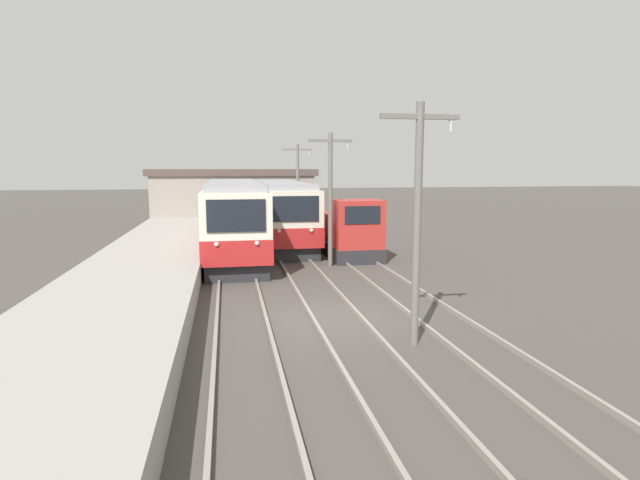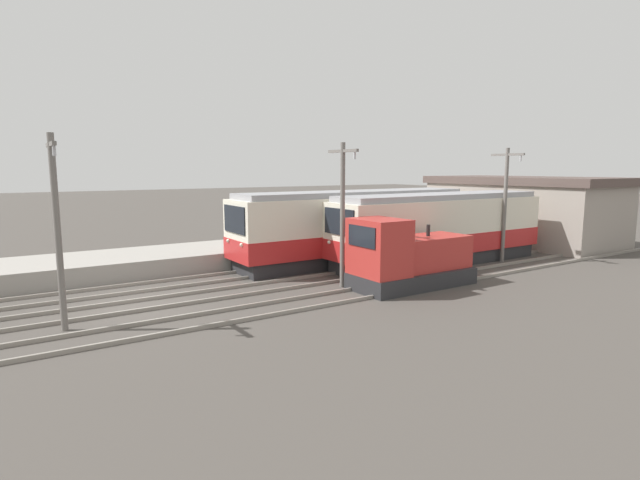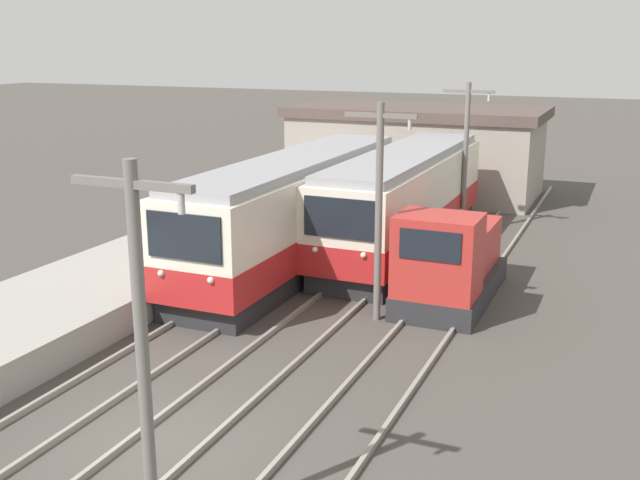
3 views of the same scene
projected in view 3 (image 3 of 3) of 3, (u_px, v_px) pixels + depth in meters
name	position (u px, v px, depth m)	size (l,w,h in m)	color
ground_plane	(160.00, 443.00, 14.64)	(200.00, 200.00, 0.00)	#47423D
track_left	(55.00, 414.00, 15.62)	(1.54, 60.00, 0.14)	gray
track_center	(168.00, 442.00, 14.55)	(1.54, 60.00, 0.14)	gray
track_right	(309.00, 476.00, 13.40)	(1.54, 60.00, 0.14)	gray
commuter_train_left	(297.00, 216.00, 25.81)	(2.84, 13.98, 3.82)	#28282B
commuter_train_center	(404.00, 205.00, 27.78)	(2.84, 13.02, 3.70)	#28282B
shunting_locomotive	(450.00, 263.00, 22.31)	(2.40, 5.50, 3.00)	#28282B
catenary_mast_near	(142.00, 345.00, 10.86)	(2.00, 0.20, 6.07)	slate
catenary_mast_mid	(379.00, 204.00, 20.28)	(2.00, 0.20, 6.07)	slate
catenary_mast_far	(466.00, 152.00, 29.69)	(2.00, 0.20, 6.07)	slate
station_building	(416.00, 150.00, 38.07)	(12.60, 6.30, 4.43)	gray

